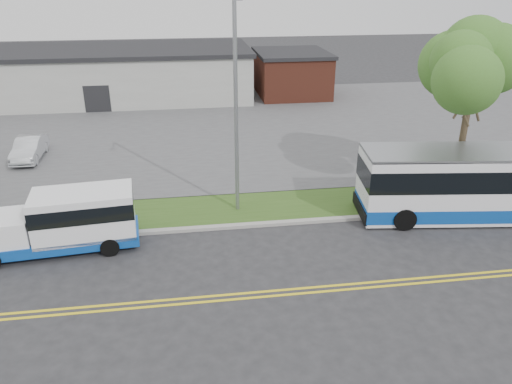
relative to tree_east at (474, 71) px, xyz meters
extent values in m
plane|color=#28282B|center=(-14.00, -3.00, -6.20)|extent=(140.00, 140.00, 0.00)
cube|color=yellow|center=(-14.00, -6.85, -6.20)|extent=(70.00, 0.12, 0.01)
cube|color=yellow|center=(-14.00, -7.15, -6.20)|extent=(70.00, 0.12, 0.01)
cube|color=#9E9B93|center=(-14.00, -1.90, -6.13)|extent=(80.00, 0.30, 0.15)
cube|color=#32511B|center=(-14.00, -0.10, -6.15)|extent=(80.00, 3.30, 0.10)
cube|color=#4C4C4F|center=(-14.00, 14.00, -6.15)|extent=(80.00, 25.00, 0.10)
cube|color=#9E9E99|center=(-20.00, 24.00, -4.20)|extent=(25.00, 10.00, 4.00)
cube|color=black|center=(-20.00, 24.00, -2.03)|extent=(25.40, 10.40, 0.35)
cube|color=black|center=(-20.00, 19.05, -5.10)|extent=(2.00, 0.15, 2.20)
cube|color=brown|center=(-3.50, 23.00, -4.40)|extent=(6.00, 7.00, 3.60)
cube|color=black|center=(-3.50, 23.00, -2.45)|extent=(6.30, 7.30, 0.30)
cylinder|color=#382B1E|center=(0.00, 0.00, -3.72)|extent=(0.32, 0.32, 4.76)
ellipsoid|color=#426D26|center=(0.00, 0.00, 0.02)|extent=(5.20, 5.20, 4.42)
cylinder|color=gray|center=(-11.00, -0.20, -1.35)|extent=(0.18, 0.18, 9.50)
cube|color=#0E4299|center=(-18.42, -2.73, -5.72)|extent=(6.20, 2.60, 0.44)
cube|color=white|center=(-17.45, -2.64, -4.70)|extent=(4.08, 2.40, 1.86)
cube|color=black|center=(-17.45, -2.64, -4.39)|extent=(4.10, 2.44, 0.66)
cube|color=white|center=(-20.27, -2.91, -5.01)|extent=(1.77, 2.05, 1.06)
cylinder|color=black|center=(-20.98, -2.02, -5.83)|extent=(0.77, 0.32, 0.74)
cylinder|color=black|center=(-16.47, -3.51, -5.83)|extent=(0.77, 0.32, 0.74)
cylinder|color=black|center=(-16.65, -1.60, -5.83)|extent=(0.77, 0.32, 0.74)
cube|color=white|center=(0.18, -2.40, -4.59)|extent=(11.68, 3.96, 3.02)
cube|color=#0E4299|center=(0.18, -2.40, -5.63)|extent=(11.70, 3.99, 0.62)
cube|color=black|center=(0.18, -2.40, -4.02)|extent=(11.72, 4.01, 0.99)
cube|color=black|center=(-5.45, -1.72, -4.23)|extent=(0.39, 2.39, 1.66)
cube|color=black|center=(-5.53, -1.71, -5.74)|extent=(0.44, 2.60, 0.52)
cube|color=gray|center=(0.18, -2.40, -3.06)|extent=(11.68, 3.96, 0.12)
cylinder|color=black|center=(-4.00, -3.13, -5.71)|extent=(1.03, 0.45, 1.00)
cylinder|color=black|center=(-3.70, -0.69, -5.71)|extent=(1.03, 0.45, 1.00)
imported|color=silver|center=(-22.49, 8.40, -5.45)|extent=(1.40, 3.97, 1.30)
camera|label=1|loc=(-13.21, -21.36, 4.20)|focal=35.00mm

